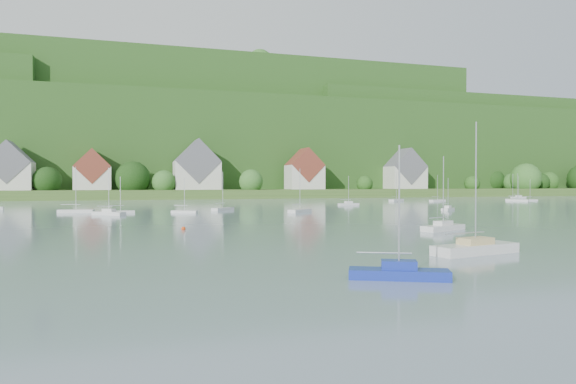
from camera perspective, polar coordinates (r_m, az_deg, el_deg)
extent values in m
cube|color=#375720|center=(202.03, -11.69, -0.12)|extent=(600.00, 60.00, 3.00)
cube|color=#1A4014|center=(277.12, -13.21, 4.00)|extent=(620.00, 160.00, 40.00)
cube|color=#1A4014|center=(273.58, -11.04, 5.72)|extent=(240.00, 130.00, 60.00)
cube|color=#1A4014|center=(313.17, 17.81, 3.99)|extent=(200.00, 110.00, 48.00)
sphere|color=#245720|center=(242.49, 24.38, 1.34)|extent=(12.88, 12.88, 12.88)
sphere|color=black|center=(254.65, 21.36, 1.16)|extent=(10.46, 10.46, 10.46)
sphere|color=#1F4615|center=(231.55, 19.33, 0.87)|extent=(6.45, 6.45, 6.45)
sphere|color=black|center=(259.77, 24.09, 1.15)|extent=(10.68, 10.68, 10.68)
sphere|color=#245720|center=(185.36, -13.30, 1.06)|extent=(8.19, 8.19, 8.19)
sphere|color=#245720|center=(258.35, 24.95, 1.13)|extent=(10.50, 10.50, 10.50)
sphere|color=black|center=(253.06, 25.67, 0.95)|extent=(8.05, 8.05, 8.05)
sphere|color=#245720|center=(189.90, -27.08, 0.81)|extent=(6.49, 6.49, 6.49)
sphere|color=#245720|center=(204.23, 1.73, 1.44)|extent=(12.16, 12.16, 12.16)
sphere|color=#245720|center=(185.91, -4.02, 1.14)|extent=(8.73, 8.73, 8.73)
sphere|color=black|center=(188.48, -24.67, 1.10)|extent=(9.32, 9.32, 9.32)
sphere|color=#1F4615|center=(258.69, 26.41, 1.00)|extent=(8.84, 8.84, 8.84)
sphere|color=#1F4615|center=(202.56, 8.31, 0.89)|extent=(6.24, 6.24, 6.24)
sphere|color=black|center=(223.90, 11.88, 1.05)|extent=(8.16, 8.16, 8.16)
sphere|color=#245720|center=(253.76, 23.11, 0.97)|extent=(8.09, 8.09, 8.09)
sphere|color=black|center=(187.42, -16.47, 1.41)|extent=(11.92, 11.92, 11.92)
sphere|color=black|center=(261.12, -28.24, 11.00)|extent=(7.18, 7.18, 7.18)
sphere|color=#1F4615|center=(268.46, -4.28, 12.79)|extent=(12.83, 12.83, 12.83)
sphere|color=#245720|center=(249.98, -22.12, 13.41)|extent=(8.18, 8.18, 8.18)
sphere|color=#1F4615|center=(286.74, -13.09, 12.00)|extent=(12.73, 12.73, 12.73)
sphere|color=#1F4615|center=(271.83, 5.52, 12.59)|extent=(11.50, 11.50, 11.50)
sphere|color=#1F4615|center=(292.62, -1.03, 11.87)|extent=(14.65, 14.65, 14.65)
sphere|color=#245720|center=(245.82, -3.06, 13.86)|extent=(11.95, 11.95, 11.95)
sphere|color=#1F4615|center=(282.29, 12.91, 12.07)|extent=(9.76, 9.76, 9.76)
sphere|color=#245720|center=(281.90, -23.05, 11.93)|extent=(7.07, 7.07, 7.07)
sphere|color=black|center=(250.77, -13.54, 13.42)|extent=(8.21, 8.21, 8.21)
sphere|color=#245720|center=(273.69, -18.01, 12.49)|extent=(12.24, 12.24, 12.24)
sphere|color=#245720|center=(283.65, 11.57, 11.99)|extent=(9.00, 9.00, 9.00)
sphere|color=#1F4615|center=(290.77, 7.74, 11.70)|extent=(8.03, 8.03, 8.03)
sphere|color=#245720|center=(327.94, 19.90, 8.35)|extent=(9.52, 9.52, 9.52)
sphere|color=#245720|center=(365.09, 26.99, 7.53)|extent=(9.12, 9.12, 9.12)
sphere|color=#245720|center=(289.08, 7.60, 9.59)|extent=(14.97, 14.97, 14.97)
sphere|color=black|center=(295.88, 21.09, 9.08)|extent=(7.52, 7.52, 7.52)
sphere|color=#1F4615|center=(278.24, 3.69, 9.75)|extent=(9.78, 9.78, 9.78)
sphere|color=#1F4615|center=(294.32, 11.35, 9.33)|extent=(12.02, 12.02, 12.02)
sphere|color=black|center=(287.77, 16.39, 9.48)|extent=(11.57, 11.57, 11.57)
sphere|color=#1F4615|center=(268.46, 15.19, 10.14)|extent=(12.65, 12.65, 12.65)
sphere|color=#245720|center=(284.09, 18.06, 9.46)|extent=(8.28, 8.28, 8.28)
sphere|color=black|center=(327.58, 18.03, 8.30)|extent=(7.47, 7.47, 7.47)
sphere|color=#245720|center=(278.41, 8.33, 9.72)|extent=(9.48, 9.48, 9.48)
sphere|color=black|center=(345.12, 20.30, 6.94)|extent=(8.43, 8.43, 8.43)
sphere|color=#1F4615|center=(266.51, -21.74, 8.85)|extent=(12.01, 12.01, 12.01)
sphere|color=black|center=(320.00, 22.17, 7.56)|extent=(13.54, 13.54, 13.54)
sphere|color=black|center=(291.04, 11.39, 8.33)|extent=(15.08, 15.08, 15.08)
sphere|color=#245720|center=(300.28, 8.20, 8.15)|extent=(15.99, 15.99, 15.99)
sphere|color=black|center=(276.25, -13.96, 8.74)|extent=(15.72, 15.72, 15.72)
sphere|color=#245720|center=(386.69, 20.97, 6.44)|extent=(14.17, 14.17, 14.17)
sphere|color=#1F4615|center=(273.12, -10.82, 8.65)|extent=(10.54, 10.54, 10.54)
cube|color=silver|center=(191.36, -27.93, 1.52)|extent=(14.00, 10.00, 9.00)
cube|color=#5C5B63|center=(191.47, -27.94, 2.86)|extent=(14.00, 10.40, 14.00)
cube|color=silver|center=(190.33, -20.40, 1.42)|extent=(12.00, 9.00, 8.00)
cube|color=brown|center=(190.41, -20.41, 2.63)|extent=(12.00, 9.36, 12.00)
cube|color=silver|center=(190.65, -9.85, 1.77)|extent=(16.00, 11.00, 10.00)
cube|color=#5C5B63|center=(190.78, -9.86, 3.27)|extent=(16.00, 11.44, 16.00)
cube|color=silver|center=(197.88, 1.79, 1.61)|extent=(13.00, 10.00, 9.00)
cube|color=brown|center=(197.98, 1.79, 2.91)|extent=(13.00, 10.40, 13.00)
cube|color=silver|center=(220.24, 12.59, 1.52)|extent=(15.00, 10.00, 9.00)
cube|color=#5C5B63|center=(220.33, 12.59, 2.70)|extent=(15.00, 10.40, 15.00)
cube|color=navy|center=(30.39, 11.93, -8.70)|extent=(5.68, 3.80, 0.56)
cube|color=navy|center=(30.31, 11.93, -7.72)|extent=(2.22, 1.82, 0.50)
cylinder|color=silver|center=(29.99, 11.96, -1.63)|extent=(0.10, 0.10, 6.94)
cylinder|color=silver|center=(30.18, 10.35, -6.51)|extent=(2.79, 1.39, 0.08)
cube|color=silver|center=(42.51, 19.65, -5.84)|extent=(7.68, 3.57, 0.74)
cube|color=tan|center=(42.44, 19.66, -5.01)|extent=(2.84, 1.96, 0.50)
cylinder|color=silver|center=(42.21, 19.69, 0.92)|extent=(0.10, 0.10, 9.26)
cylinder|color=silver|center=(41.55, 18.65, -4.23)|extent=(4.00, 0.92, 0.08)
cube|color=silver|center=(62.01, 16.47, -3.74)|extent=(6.41, 3.98, 0.62)
cube|color=silver|center=(61.96, 16.47, -3.22)|extent=(2.47, 1.95, 0.50)
cylinder|color=silver|center=(61.80, 16.49, 0.14)|extent=(0.10, 0.10, 7.77)
cylinder|color=silver|center=(61.15, 15.99, -2.67)|extent=(3.19, 1.38, 0.08)
sphere|color=#DB400F|center=(33.63, 11.55, -8.24)|extent=(0.50, 0.50, 0.50)
sphere|color=white|center=(33.61, 12.09, -8.25)|extent=(0.49, 0.49, 0.49)
sphere|color=#DB400F|center=(61.50, -11.27, -4.05)|extent=(0.49, 0.49, 0.49)
cube|color=silver|center=(199.20, 23.71, -0.55)|extent=(5.84, 2.13, 0.57)
cube|color=silver|center=(199.18, 23.71, -0.40)|extent=(2.09, 1.30, 0.50)
cylinder|color=silver|center=(199.14, 23.72, 0.56)|extent=(0.10, 0.10, 7.14)
cylinder|color=silver|center=(198.55, 23.55, -0.21)|extent=(3.13, 0.37, 0.08)
cube|color=silver|center=(95.71, 1.30, -2.05)|extent=(5.56, 5.16, 0.59)
cylinder|color=silver|center=(95.58, 1.30, 0.35)|extent=(0.10, 0.10, 7.42)
cylinder|color=silver|center=(94.88, 1.03, -1.35)|extent=(2.51, 2.21, 0.08)
cube|color=silver|center=(171.13, 24.76, -0.82)|extent=(4.83, 1.62, 0.48)
cylinder|color=silver|center=(171.06, 24.76, 0.26)|extent=(0.10, 0.10, 5.95)
cylinder|color=silver|center=(170.59, 24.59, -0.44)|extent=(2.62, 0.24, 0.08)
cube|color=silver|center=(156.33, 11.67, -0.88)|extent=(6.08, 4.79, 0.61)
cylinder|color=silver|center=(156.25, 11.67, 0.63)|extent=(0.10, 0.10, 7.67)
cylinder|color=silver|center=(155.49, 11.51, -0.45)|extent=(2.87, 1.91, 0.08)
cube|color=silver|center=(107.57, 16.95, -1.79)|extent=(4.47, 3.97, 0.47)
cube|color=silver|center=(107.55, 16.95, -1.53)|extent=(1.85, 1.75, 0.50)
cylinder|color=silver|center=(107.46, 16.96, -0.10)|extent=(0.10, 0.10, 5.86)
cylinder|color=silver|center=(106.85, 16.84, -1.20)|extent=(2.06, 1.68, 0.08)
cube|color=silver|center=(95.50, -11.16, -2.11)|extent=(4.74, 3.25, 0.46)
cylinder|color=silver|center=(95.38, -11.16, -0.23)|extent=(0.10, 0.10, 5.81)
cylinder|color=silver|center=(95.69, -11.55, -1.43)|extent=(2.32, 1.22, 0.08)
cube|color=silver|center=(103.23, -7.08, -1.85)|extent=(5.06, 5.05, 0.56)
cylinder|color=silver|center=(103.11, -7.09, 0.25)|extent=(0.10, 0.10, 6.98)
cylinder|color=silver|center=(102.49, -7.35, -1.21)|extent=(2.23, 2.22, 0.08)
cube|color=silver|center=(101.58, -22.00, -1.94)|extent=(6.32, 2.76, 0.61)
cylinder|color=silver|center=(101.46, -22.01, 0.39)|extent=(0.10, 0.10, 7.64)
cylinder|color=silver|center=(101.77, -22.50, -1.26)|extent=(3.33, 0.67, 0.08)
cube|color=silver|center=(92.43, -18.85, -2.21)|extent=(5.55, 5.00, 0.59)
cube|color=silver|center=(92.40, -18.85, -1.88)|extent=(2.31, 2.19, 0.50)
cylinder|color=silver|center=(92.29, -18.86, 0.24)|extent=(0.10, 0.10, 7.32)
cylinder|color=silver|center=(92.95, -19.26, -1.46)|extent=(2.53, 2.11, 0.08)
cube|color=silver|center=(157.47, 15.90, -0.90)|extent=(5.90, 3.37, 0.57)
cylinder|color=silver|center=(157.39, 15.90, 0.50)|extent=(0.10, 0.10, 7.12)
cylinder|color=silver|center=(156.76, 15.71, -0.47)|extent=(2.99, 1.10, 0.08)
cube|color=silver|center=(166.55, 23.62, -0.83)|extent=(5.04, 5.78, 0.60)
cylinder|color=silver|center=(166.48, 23.63, 0.56)|extent=(0.10, 0.10, 7.52)
cylinder|color=silver|center=(166.70, 23.32, -0.42)|extent=(2.10, 2.66, 0.08)
cube|color=silver|center=(126.47, 6.58, -1.33)|extent=(5.34, 2.19, 0.52)
cube|color=silver|center=(126.45, 6.58, -1.10)|extent=(1.94, 1.27, 0.50)
cylinder|color=silver|center=(126.37, 6.59, 0.25)|extent=(0.10, 0.10, 6.48)
cylinder|color=silver|center=(126.01, 6.28, -0.81)|extent=(2.83, 0.49, 0.08)
cube|color=silver|center=(172.65, 23.18, -0.77)|extent=(6.10, 3.95, 0.59)
cylinder|color=silver|center=(172.58, 23.19, 0.56)|extent=(0.10, 0.10, 7.43)
cylinder|color=silver|center=(171.82, 23.05, -0.38)|extent=(3.02, 1.41, 0.08)
cube|color=silver|center=(97.65, -17.71, -2.07)|extent=(4.90, 1.80, 0.48)
cylinder|color=silver|center=(97.53, -17.72, -0.17)|extent=(0.10, 0.10, 6.00)
cylinder|color=silver|center=(97.53, -18.13, -1.41)|extent=(2.63, 0.33, 0.08)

